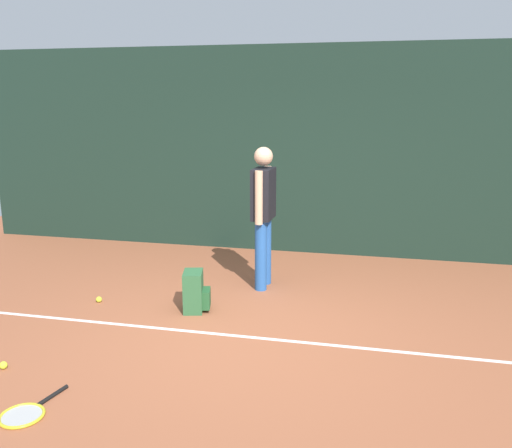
{
  "coord_description": "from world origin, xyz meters",
  "views": [
    {
      "loc": [
        1.19,
        -4.82,
        2.24
      ],
      "look_at": [
        0.0,
        0.4,
        1.0
      ],
      "focal_mm": 38.0,
      "sensor_mm": 36.0,
      "label": 1
    }
  ],
  "objects_px": {
    "tennis_player": "(263,209)",
    "backpack": "(195,292)",
    "tennis_ball_near_player": "(3,365)",
    "tennis_ball_by_fence": "(99,299)",
    "tennis_racket": "(25,414)"
  },
  "relations": [
    {
      "from": "tennis_player",
      "to": "backpack",
      "type": "relative_size",
      "value": 3.86
    },
    {
      "from": "tennis_ball_near_player",
      "to": "tennis_ball_by_fence",
      "type": "relative_size",
      "value": 1.0
    },
    {
      "from": "tennis_racket",
      "to": "tennis_ball_by_fence",
      "type": "xyz_separation_m",
      "value": [
        -0.59,
        2.16,
        0.02
      ]
    },
    {
      "from": "tennis_ball_by_fence",
      "to": "tennis_player",
      "type": "bearing_deg",
      "value": 28.9
    },
    {
      "from": "tennis_racket",
      "to": "tennis_ball_near_player",
      "type": "bearing_deg",
      "value": -121.29
    },
    {
      "from": "tennis_player",
      "to": "backpack",
      "type": "xyz_separation_m",
      "value": [
        -0.55,
        -0.93,
        -0.76
      ]
    },
    {
      "from": "backpack",
      "to": "tennis_ball_near_player",
      "type": "height_order",
      "value": "backpack"
    },
    {
      "from": "backpack",
      "to": "tennis_ball_by_fence",
      "type": "height_order",
      "value": "backpack"
    },
    {
      "from": "tennis_racket",
      "to": "tennis_player",
      "type": "bearing_deg",
      "value": 172.07
    },
    {
      "from": "tennis_player",
      "to": "backpack",
      "type": "height_order",
      "value": "tennis_player"
    },
    {
      "from": "tennis_racket",
      "to": "tennis_ball_by_fence",
      "type": "bearing_deg",
      "value": -153.03
    },
    {
      "from": "backpack",
      "to": "tennis_player",
      "type": "bearing_deg",
      "value": -45.05
    },
    {
      "from": "tennis_ball_by_fence",
      "to": "tennis_ball_near_player",
      "type": "bearing_deg",
      "value": -90.65
    },
    {
      "from": "tennis_player",
      "to": "tennis_ball_near_player",
      "type": "distance_m",
      "value": 3.2
    },
    {
      "from": "backpack",
      "to": "tennis_ball_by_fence",
      "type": "relative_size",
      "value": 6.67
    }
  ]
}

